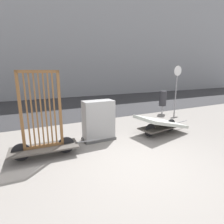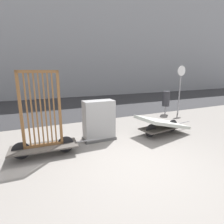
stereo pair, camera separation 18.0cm
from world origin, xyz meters
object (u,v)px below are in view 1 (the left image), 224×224
at_px(bike_cart_with_mattress, 161,123).
at_px(trash_bin, 163,99).
at_px(bike_cart_with_bedframe, 43,131).
at_px(sign_post, 177,82).
at_px(utility_cabinet, 99,122).

height_order(bike_cart_with_mattress, trash_bin, trash_bin).
relative_size(bike_cart_with_bedframe, bike_cart_with_mattress, 0.96).
relative_size(bike_cart_with_bedframe, sign_post, 0.94).
height_order(bike_cart_with_bedframe, utility_cabinet, bike_cart_with_bedframe).
xyz_separation_m(bike_cart_with_bedframe, trash_bin, (6.24, 2.40, 0.11)).
relative_size(trash_bin, sign_post, 0.48).
xyz_separation_m(bike_cart_with_bedframe, sign_post, (7.16, 2.39, 0.94)).
bearing_deg(trash_bin, sign_post, -0.46).
distance_m(bike_cart_with_bedframe, trash_bin, 6.69).
height_order(bike_cart_with_bedframe, bike_cart_with_mattress, bike_cart_with_bedframe).
bearing_deg(trash_bin, bike_cart_with_mattress, -133.12).
height_order(bike_cart_with_mattress, utility_cabinet, utility_cabinet).
bearing_deg(bike_cart_with_mattress, bike_cart_with_bedframe, 173.03).
distance_m(trash_bin, sign_post, 1.23).
relative_size(bike_cart_with_mattress, sign_post, 0.98).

